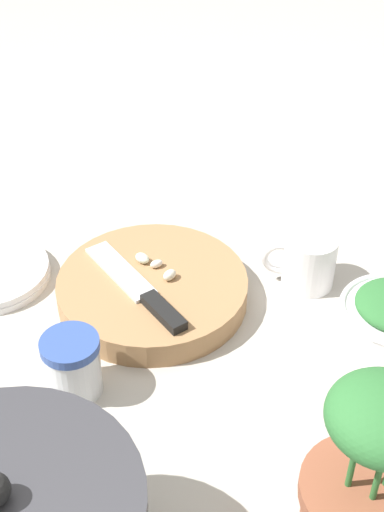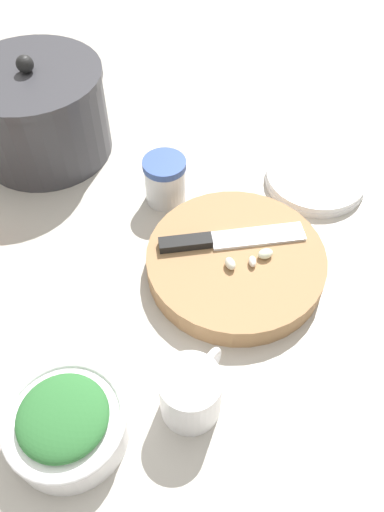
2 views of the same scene
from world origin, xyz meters
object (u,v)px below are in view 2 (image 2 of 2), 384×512
object	(u,v)px
herb_bowl	(66,424)
coffee_mug	(191,392)
plate_stack	(315,178)
stock_pot	(39,113)
cutting_board	(235,262)
spice_jar	(165,180)
garlic_cloves	(250,259)
chef_knife	(223,239)

from	to	relation	value
herb_bowl	coffee_mug	bearing A→B (deg)	-59.78
plate_stack	coffee_mug	bearing A→B (deg)	168.18
herb_bowl	stock_pot	bearing A→B (deg)	29.29
coffee_mug	plate_stack	xyz separation A→B (m)	(0.44, -0.09, -0.03)
cutting_board	herb_bowl	world-z (taller)	herb_bowl
spice_jar	coffee_mug	xyz separation A→B (m)	(-0.34, -0.14, -0.00)
herb_bowl	spice_jar	size ratio (longest dim) A/B	1.76
cutting_board	stock_pot	xyz separation A→B (m)	(0.18, 0.39, 0.06)
garlic_cloves	coffee_mug	distance (m)	0.21
spice_jar	plate_stack	world-z (taller)	spice_jar
cutting_board	garlic_cloves	xyz separation A→B (m)	(-0.01, -0.02, 0.02)
cutting_board	coffee_mug	xyz separation A→B (m)	(-0.22, 0.00, 0.02)
stock_pot	spice_jar	bearing A→B (deg)	-103.92
coffee_mug	stock_pot	bearing A→B (deg)	44.61
spice_jar	stock_pot	bearing A→B (deg)	76.08
cutting_board	spice_jar	size ratio (longest dim) A/B	3.25
herb_bowl	cutting_board	bearing A→B (deg)	-23.97
spice_jar	stock_pot	xyz separation A→B (m)	(0.06, 0.25, 0.04)
garlic_cloves	herb_bowl	xyz separation A→B (m)	(-0.29, 0.15, -0.01)
chef_knife	garlic_cloves	distance (m)	0.05
spice_jar	herb_bowl	bearing A→B (deg)	-177.85
chef_knife	spice_jar	distance (m)	0.15
garlic_cloves	coffee_mug	xyz separation A→B (m)	(-0.21, 0.02, -0.00)
coffee_mug	plate_stack	distance (m)	0.45
stock_pot	garlic_cloves	bearing A→B (deg)	-113.89
herb_bowl	chef_knife	bearing A→B (deg)	-18.68
coffee_mug	stock_pot	xyz separation A→B (m)	(0.40, 0.39, 0.04)
chef_knife	coffee_mug	world-z (taller)	coffee_mug
herb_bowl	stock_pot	size ratio (longest dim) A/B	0.59
coffee_mug	cutting_board	bearing A→B (deg)	-0.87
coffee_mug	garlic_cloves	bearing A→B (deg)	-6.60
chef_knife	plate_stack	world-z (taller)	chef_knife
herb_bowl	coffee_mug	distance (m)	0.15
stock_pot	cutting_board	bearing A→B (deg)	-114.14
cutting_board	coffee_mug	size ratio (longest dim) A/B	2.55
plate_stack	garlic_cloves	bearing A→B (deg)	163.55
plate_stack	stock_pot	xyz separation A→B (m)	(-0.05, 0.48, 0.07)
coffee_mug	herb_bowl	bearing A→B (deg)	120.22
cutting_board	garlic_cloves	size ratio (longest dim) A/B	3.76
plate_stack	stock_pot	size ratio (longest dim) A/B	0.71
cutting_board	stock_pot	size ratio (longest dim) A/B	1.09
chef_knife	plate_stack	size ratio (longest dim) A/B	1.22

